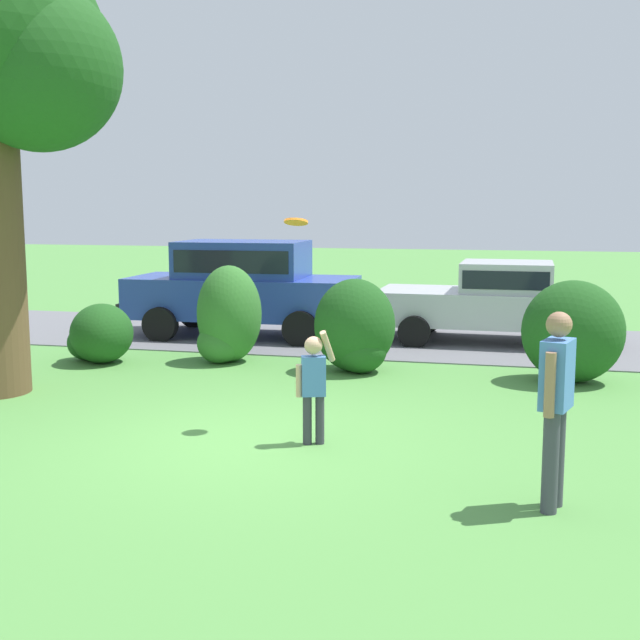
% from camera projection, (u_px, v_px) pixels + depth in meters
% --- Properties ---
extents(ground_plane, '(80.00, 80.00, 0.00)m').
position_uv_depth(ground_plane, '(242.00, 440.00, 9.13)').
color(ground_plane, '#518E42').
extents(driveway_strip, '(28.00, 4.40, 0.02)m').
position_uv_depth(driveway_strip, '(361.00, 338.00, 16.03)').
color(driveway_strip, slate).
rests_on(driveway_strip, ground).
extents(shrub_near_tree, '(1.22, 1.10, 1.00)m').
position_uv_depth(shrub_near_tree, '(99.00, 335.00, 13.58)').
color(shrub_near_tree, '#1E511C').
rests_on(shrub_near_tree, ground).
extents(shrub_centre_left, '(1.09, 1.09, 1.63)m').
position_uv_depth(shrub_centre_left, '(228.00, 319.00, 13.59)').
color(shrub_centre_left, '#33702B').
rests_on(shrub_centre_left, ground).
extents(shrub_centre, '(1.29, 1.18, 1.48)m').
position_uv_depth(shrub_centre, '(356.00, 330.00, 12.79)').
color(shrub_centre, '#1E511C').
rests_on(shrub_centre, ground).
extents(shrub_centre_right, '(1.50, 1.27, 1.53)m').
position_uv_depth(shrub_centre_right, '(573.00, 332.00, 12.02)').
color(shrub_centre_right, '#1E511C').
rests_on(shrub_centre_right, ground).
extents(parked_sedan, '(4.43, 2.16, 1.56)m').
position_uv_depth(parked_sedan, '(494.00, 299.00, 15.47)').
color(parked_sedan, silver).
rests_on(parked_sedan, ground).
extents(parked_suv, '(4.75, 2.21, 1.92)m').
position_uv_depth(parked_suv, '(243.00, 283.00, 16.17)').
color(parked_suv, '#28429E').
rests_on(parked_suv, ground).
extents(child_thrower, '(0.40, 0.36, 1.29)m').
position_uv_depth(child_thrower, '(314.00, 381.00, 8.89)').
color(child_thrower, '#383842').
rests_on(child_thrower, ground).
extents(frisbee, '(0.28, 0.28, 0.11)m').
position_uv_depth(frisbee, '(296.00, 222.00, 9.34)').
color(frisbee, orange).
extents(adult_onlooker, '(0.32, 0.51, 1.74)m').
position_uv_depth(adult_onlooker, '(556.00, 399.00, 6.93)').
color(adult_onlooker, '#3F3F4C').
rests_on(adult_onlooker, ground).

